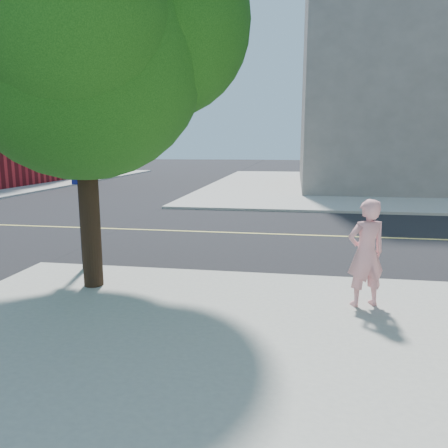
# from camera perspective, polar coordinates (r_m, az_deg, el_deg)

# --- Properties ---
(ground) EXTENTS (140.00, 140.00, 0.00)m
(ground) POSITION_cam_1_polar(r_m,az_deg,el_deg) (10.12, -18.26, -5.75)
(ground) COLOR black
(ground) RESTS_ON ground
(road_ew) EXTENTS (140.00, 9.00, 0.01)m
(road_ew) POSITION_cam_1_polar(r_m,az_deg,el_deg) (14.13, -9.86, -0.80)
(road_ew) COLOR black
(road_ew) RESTS_ON ground
(sidewalk_ne) EXTENTS (29.00, 25.00, 0.12)m
(sidewalk_ne) POSITION_cam_1_polar(r_m,az_deg,el_deg) (31.48, 25.83, 4.59)
(sidewalk_ne) COLOR #A3A298
(sidewalk_ne) RESTS_ON ground
(filler_ne) EXTENTS (18.00, 16.00, 14.00)m
(filler_ne) POSITION_cam_1_polar(r_m,az_deg,el_deg) (32.28, 27.51, 17.18)
(filler_ne) COLOR slate
(filler_ne) RESTS_ON sidewalk_ne
(man_on_phone) EXTENTS (0.76, 0.63, 1.77)m
(man_on_phone) POSITION_cam_1_polar(r_m,az_deg,el_deg) (7.34, 18.31, -3.70)
(man_on_phone) COLOR pink
(man_on_phone) RESTS_ON sidewalk_se
(street_tree) EXTENTS (5.45, 4.95, 7.23)m
(street_tree) POSITION_cam_1_polar(r_m,az_deg,el_deg) (8.38, -17.84, 24.19)
(street_tree) COLOR black
(street_tree) RESTS_ON sidewalk_se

